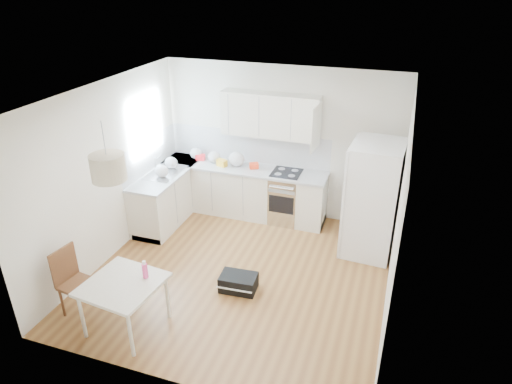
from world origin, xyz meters
TOP-DOWN VIEW (x-y plane):
  - floor at (0.00, 0.00)m, footprint 4.20×4.20m
  - ceiling at (0.00, 0.00)m, footprint 4.20×4.20m
  - wall_back at (0.00, 2.10)m, footprint 4.20×0.00m
  - wall_left at (-2.10, 0.00)m, footprint 0.00×4.20m
  - wall_right at (2.10, 0.00)m, footprint 0.00×4.20m
  - window_glassblock at (-2.09, 1.15)m, footprint 0.02×1.00m
  - cabinets_back at (-0.60, 1.80)m, footprint 3.00×0.60m
  - cabinets_left at (-1.80, 1.20)m, footprint 0.60×1.80m
  - counter_back at (-0.60, 1.80)m, footprint 3.02×0.64m
  - counter_left at (-1.80, 1.20)m, footprint 0.64×1.82m
  - backsplash_back at (-0.60, 2.09)m, footprint 3.00×0.01m
  - backsplash_left at (-2.09, 1.20)m, footprint 0.01×1.80m
  - upper_cabinets at (-0.15, 1.94)m, footprint 1.70×0.32m
  - range_oven at (0.20, 1.80)m, footprint 0.50×0.61m
  - sink at (-1.80, 1.15)m, footprint 0.50×0.80m
  - refrigerator at (1.73, 1.29)m, footprint 0.92×0.96m
  - dining_table at (-0.96, -1.51)m, footprint 0.96×0.96m
  - dining_chair at (-1.67, -1.46)m, footprint 0.45×0.45m
  - drink_bottle at (-0.74, -1.31)m, footprint 0.08×0.08m
  - gym_bag at (0.10, -0.36)m, footprint 0.53×0.37m
  - pendant_lamp at (-0.94, -1.45)m, footprint 0.49×0.49m
  - grocery_bag_a at (-1.57, 1.91)m, footprint 0.23×0.19m
  - grocery_bag_b at (-1.17, 1.83)m, footprint 0.24×0.20m
  - grocery_bag_c at (-0.73, 1.82)m, footprint 0.29×0.25m
  - grocery_bag_d at (-1.79, 1.36)m, footprint 0.23×0.20m
  - grocery_bag_e at (-1.76, 0.97)m, footprint 0.24×0.21m
  - snack_orange at (-0.40, 1.81)m, footprint 0.18×0.16m
  - snack_yellow at (-0.98, 1.73)m, footprint 0.20×0.16m
  - snack_red at (-1.46, 1.87)m, footprint 0.17×0.12m

SIDE VIEW (x-z plane):
  - floor at x=0.00m, z-range 0.00..0.00m
  - gym_bag at x=0.10m, z-range 0.00..0.24m
  - cabinets_back at x=-0.60m, z-range 0.00..0.88m
  - cabinets_left at x=-1.80m, z-range 0.00..0.88m
  - range_oven at x=0.20m, z-range 0.00..0.88m
  - dining_chair at x=-1.67m, z-range 0.00..0.94m
  - dining_table at x=-0.96m, z-range 0.27..0.96m
  - drink_bottle at x=-0.74m, z-range 0.68..0.92m
  - counter_back at x=-0.60m, z-range 0.88..0.92m
  - counter_left at x=-1.80m, z-range 0.88..0.92m
  - refrigerator at x=1.73m, z-range 0.00..1.81m
  - sink at x=-1.80m, z-range 0.84..0.99m
  - snack_orange at x=-0.40m, z-range 0.92..1.03m
  - snack_red at x=-1.46m, z-range 0.92..1.03m
  - snack_yellow at x=-0.98m, z-range 0.92..1.04m
  - grocery_bag_a at x=-1.57m, z-range 0.92..1.13m
  - grocery_bag_d at x=-1.79m, z-range 0.92..1.13m
  - grocery_bag_b at x=-1.17m, z-range 0.92..1.13m
  - grocery_bag_e at x=-1.76m, z-range 0.92..1.14m
  - grocery_bag_c at x=-0.73m, z-range 0.92..1.18m
  - backsplash_back at x=-0.60m, z-range 0.92..1.50m
  - backsplash_left at x=-2.09m, z-range 0.92..1.50m
  - wall_back at x=0.00m, z-range -0.75..3.45m
  - wall_left at x=-2.10m, z-range -0.75..3.45m
  - wall_right at x=2.10m, z-range -0.75..3.45m
  - window_glassblock at x=-2.09m, z-range 1.25..2.25m
  - upper_cabinets at x=-0.15m, z-range 1.50..2.25m
  - pendant_lamp at x=-0.94m, z-range 2.03..2.33m
  - ceiling at x=0.00m, z-range 2.70..2.70m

